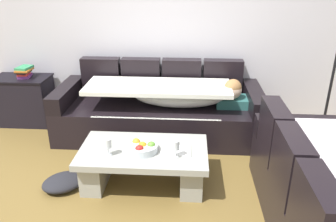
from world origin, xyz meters
TOP-DOWN VIEW (x-y plane):
  - ground_plane at (0.00, 0.00)m, footprint 14.00×14.00m
  - back_wall at (0.00, 2.15)m, footprint 9.00×0.10m
  - couch_along_wall at (0.09, 1.63)m, footprint 2.47×0.92m
  - couch_near_window at (1.51, -0.10)m, footprint 0.92×2.00m
  - coffee_table at (-0.00, 0.55)m, footprint 1.20×0.68m
  - fruit_bowl at (-0.00, 0.51)m, footprint 0.28×0.28m
  - wine_glass_near_left at (-0.30, 0.42)m, footprint 0.07×0.07m
  - wine_glass_near_right at (0.31, 0.42)m, footprint 0.07×0.07m
  - open_magazine at (0.31, 0.53)m, footprint 0.28×0.21m
  - side_cabinet at (-1.77, 1.85)m, footprint 0.72×0.44m
  - book_stack_on_cabinet at (-1.71, 1.85)m, footprint 0.18×0.24m
  - floor_lamp at (2.02, 1.63)m, footprint 0.33×0.31m
  - crumpled_garment at (-0.76, 0.42)m, footprint 0.51×0.50m

SIDE VIEW (x-z plane):
  - ground_plane at x=0.00m, z-range 0.00..0.00m
  - crumpled_garment at x=-0.76m, z-range 0.00..0.12m
  - coffee_table at x=0.00m, z-range 0.05..0.43m
  - side_cabinet at x=-1.77m, z-range 0.00..0.64m
  - couch_along_wall at x=0.09m, z-range -0.11..0.77m
  - couch_near_window at x=1.51m, z-range -0.10..0.78m
  - open_magazine at x=0.31m, z-range 0.38..0.39m
  - fruit_bowl at x=0.00m, z-range 0.37..0.47m
  - wine_glass_near_left at x=-0.30m, z-range 0.41..0.58m
  - wine_glass_near_right at x=0.31m, z-range 0.41..0.58m
  - book_stack_on_cabinet at x=-1.71m, z-range 0.64..0.79m
  - floor_lamp at x=2.02m, z-range 0.14..2.09m
  - back_wall at x=0.00m, z-range 0.00..2.70m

